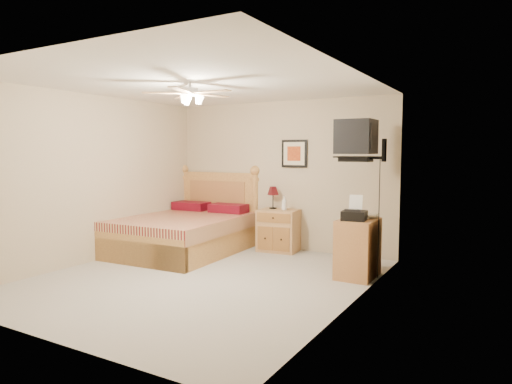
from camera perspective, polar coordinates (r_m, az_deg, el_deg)
floor at (r=6.08m, az=-6.78°, el=-10.72°), size 4.50×4.50×0.00m
ceiling at (r=5.92m, az=-7.04°, el=13.28°), size 4.00×4.50×0.04m
wall_back at (r=7.78m, az=3.07°, el=2.09°), size 4.00×0.04×2.50m
wall_front at (r=4.29m, az=-25.21°, el=-0.75°), size 4.00×0.04×2.50m
wall_left at (r=7.24m, az=-19.69°, el=1.59°), size 0.04×4.50×2.50m
wall_right at (r=4.94m, az=12.02°, el=0.32°), size 0.04×4.50×2.50m
bed at (r=7.54m, az=-9.17°, el=-2.20°), size 1.76×2.26×1.41m
nightstand at (r=7.62m, az=2.87°, el=-4.80°), size 0.69×0.54×0.69m
table_lamp at (r=7.68m, az=2.14°, el=-0.70°), size 0.23×0.23×0.37m
lotion_bottle at (r=7.50m, az=3.56°, el=-1.39°), size 0.10×0.11×0.23m
framed_picture at (r=7.64m, az=4.82°, el=4.80°), size 0.46×0.04×0.46m
dresser at (r=6.18m, az=12.62°, el=-6.88°), size 0.45×0.65×0.77m
fax_machine at (r=5.99m, az=12.20°, el=-1.95°), size 0.34×0.36×0.32m
magazine_lower at (r=6.29m, az=12.88°, el=-2.98°), size 0.31×0.34×0.03m
magazine_upper at (r=6.29m, az=13.03°, el=-2.77°), size 0.22×0.29×0.02m
wall_tv at (r=6.28m, az=13.71°, el=6.37°), size 0.56×0.46×0.58m
ceiling_fan at (r=5.74m, az=-8.25°, el=12.11°), size 1.14×1.14×0.28m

